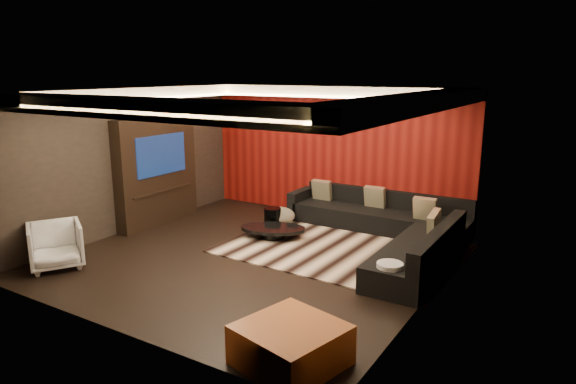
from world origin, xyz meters
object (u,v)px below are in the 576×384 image
Objects in this scene: white_side_table at (389,279)px; coffee_table at (273,232)px; sectional_sofa at (391,230)px; armchair at (56,245)px; drum_stool at (273,218)px; orange_ottoman at (291,345)px.

coffee_table is at bearing 156.12° from white_side_table.
coffee_table is 0.34× the size of sectional_sofa.
armchair is 0.22× the size of sectional_sofa.
white_side_table reaches higher than coffee_table.
coffee_table is at bearing -4.47° from armchair.
sectional_sofa reaches higher than drum_stool.
sectional_sofa is (-0.50, 4.36, 0.04)m from orange_ottoman.
armchair is (-2.18, -3.04, 0.24)m from coffee_table.
coffee_table is 1.53× the size of armchair.
white_side_table is at bearing -38.60° from armchair.
armchair reaches higher than orange_ottoman.
coffee_table is 4.28m from orange_ottoman.
drum_stool is 4.92m from orange_ottoman.
white_side_table reaches higher than drum_stool.
orange_ottoman is at bearing -54.36° from coffee_table.
sectional_sofa is (2.00, 0.89, 0.14)m from coffee_table.
orange_ottoman is at bearing -96.83° from white_side_table.
sectional_sofa is (-0.77, 2.11, 0.03)m from white_side_table.
orange_ottoman is 4.70m from armchair.
white_side_table is 5.27m from armchair.
armchair is 5.74m from sectional_sofa.
armchair is (-4.95, -1.82, 0.13)m from white_side_table.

